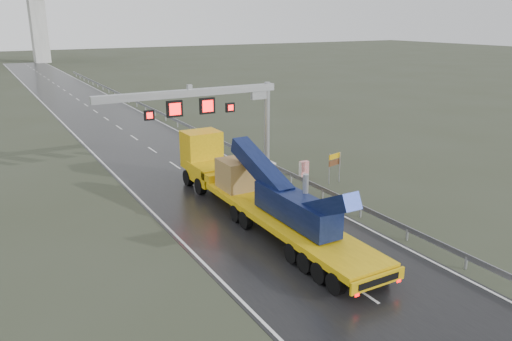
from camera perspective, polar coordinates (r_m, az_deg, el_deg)
ground at (r=25.86m, az=8.87°, el=-11.53°), size 400.00×400.00×0.00m
road at (r=60.56m, az=-15.38°, el=4.76°), size 11.00×200.00×0.02m
guardrail at (r=53.07m, az=-6.23°, el=4.36°), size 0.20×140.00×1.40m
sign_gantry at (r=39.77m, az=-4.69°, el=7.35°), size 14.90×1.20×7.42m
heavy_haul_truck at (r=32.30m, az=-0.89°, el=-1.71°), size 3.20×20.81×4.88m
exit_sign_pair at (r=38.74m, az=8.99°, el=0.96°), size 1.37×0.40×2.40m
striped_barrier at (r=40.46m, az=5.50°, el=0.22°), size 0.74×0.42×1.23m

